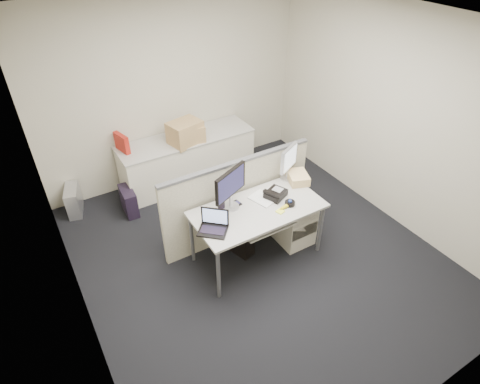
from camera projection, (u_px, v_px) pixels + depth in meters
floor at (256, 255)px, 4.97m from camera, size 4.00×4.50×0.01m
ceiling at (264, 25)px, 3.37m from camera, size 4.00×4.50×0.01m
wall_back at (173, 91)px, 5.72m from camera, size 4.00×0.02×2.70m
wall_front at (449, 318)px, 2.61m from camera, size 4.00×0.02×2.70m
wall_left at (59, 228)px, 3.33m from camera, size 0.02×4.50×2.70m
wall_right at (393, 118)px, 5.00m from camera, size 0.02×4.50×2.70m
desk at (258, 213)px, 4.57m from camera, size 1.50×0.75×0.73m
keyboard_tray at (266, 225)px, 4.47m from camera, size 0.62×0.32×0.02m
drawer_pedestal at (291, 217)px, 5.04m from camera, size 0.40×0.55×0.65m
cubicle_partition at (238, 201)px, 4.95m from camera, size 2.00×0.06×1.10m
back_counter at (188, 160)px, 6.09m from camera, size 2.00×0.60×0.72m
monitor_main at (231, 189)px, 4.41m from camera, size 0.53×0.38×0.50m
monitor_small at (288, 163)px, 4.90m from camera, size 0.40×0.32×0.44m
laptop at (212, 223)px, 4.15m from camera, size 0.37×0.37×0.23m
trackball at (290, 203)px, 4.57m from camera, size 0.15×0.15×0.05m
desk_phone at (276, 194)px, 4.69m from camera, size 0.30×0.28×0.08m
paper_stack at (263, 198)px, 4.68m from camera, size 0.30×0.34×0.01m
sticky_pad at (280, 211)px, 4.48m from camera, size 0.10×0.10×0.01m
travel_mug at (221, 202)px, 4.49m from camera, size 0.09×0.09×0.17m
banana at (286, 206)px, 4.53m from camera, size 0.19×0.06×0.04m
cellphone at (237, 203)px, 4.60m from camera, size 0.07×0.11×0.01m
manila_folders at (298, 178)px, 4.94m from camera, size 0.32×0.35×0.11m
keyboard at (268, 220)px, 4.51m from camera, size 0.46×0.23×0.02m
pc_tower_desk at (238, 238)px, 4.92m from camera, size 0.28×0.45×0.39m
pc_tower_spare_dark at (129, 201)px, 5.54m from camera, size 0.18×0.41×0.37m
pc_tower_spare_silver at (74, 200)px, 5.54m from camera, size 0.28×0.45×0.39m
cardboard_box_left at (185, 133)px, 5.67m from camera, size 0.51×0.43×0.34m
cardboard_box_right at (191, 134)px, 5.73m from camera, size 0.40×0.34×0.26m
red_binder at (122, 144)px, 5.48m from camera, size 0.13×0.30×0.27m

